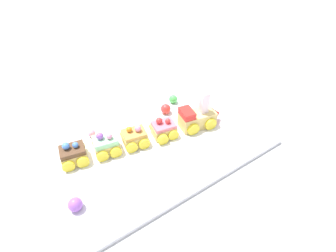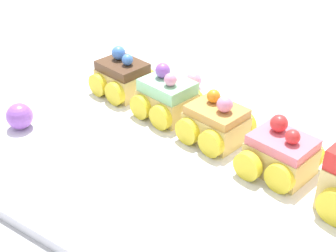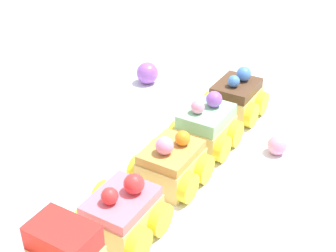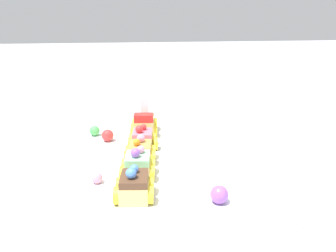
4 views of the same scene
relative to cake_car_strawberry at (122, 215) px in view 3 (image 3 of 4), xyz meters
name	(u,v)px [view 3 (image 3 of 4)]	position (x,y,z in m)	size (l,w,h in m)	color
ground_plane	(119,199)	(-0.05, -0.03, -0.03)	(10.00, 10.00, 0.00)	#B2B2B7
display_board	(118,195)	(-0.05, -0.03, -0.03)	(0.63, 0.35, 0.01)	white
cake_car_strawberry	(122,215)	(0.00, 0.00, 0.00)	(0.08, 0.08, 0.06)	#E5C675
cake_car_caramel	(171,165)	(-0.08, 0.02, 0.00)	(0.08, 0.08, 0.06)	#E5C675
cake_car_mint	(206,128)	(-0.16, 0.03, 0.00)	(0.08, 0.08, 0.06)	#E5C675
cake_car_chocolate	(236,99)	(-0.24, 0.04, 0.00)	(0.08, 0.08, 0.06)	#E5C675
gumball_purple	(147,73)	(-0.29, -0.09, -0.01)	(0.03, 0.03, 0.03)	#9956C6
gumball_pink	(277,145)	(-0.17, 0.11, -0.01)	(0.02, 0.02, 0.02)	pink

